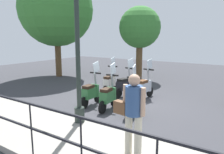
# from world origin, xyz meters

# --- Properties ---
(ground_plane) EXTENTS (28.00, 28.00, 0.00)m
(ground_plane) POSITION_xyz_m (0.00, 0.00, 0.00)
(ground_plane) COLOR #38383D
(promenade_walkway) EXTENTS (2.20, 20.00, 0.15)m
(promenade_walkway) POSITION_xyz_m (-3.15, 0.00, 0.07)
(promenade_walkway) COLOR gray
(promenade_walkway) RESTS_ON ground_plane
(fence_railing) EXTENTS (0.04, 16.03, 1.07)m
(fence_railing) POSITION_xyz_m (-4.20, 0.00, 0.89)
(fence_railing) COLOR black
(fence_railing) RESTS_ON promenade_walkway
(lamp_post_near) EXTENTS (0.26, 0.90, 4.25)m
(lamp_post_near) POSITION_xyz_m (-2.40, -0.18, 2.03)
(lamp_post_near) COLOR #232D28
(lamp_post_near) RESTS_ON promenade_walkway
(pedestrian_with_bag) EXTENTS (0.36, 0.66, 1.59)m
(pedestrian_with_bag) POSITION_xyz_m (-3.11, -2.16, 1.08)
(pedestrian_with_bag) COLOR beige
(pedestrian_with_bag) RESTS_ON promenade_walkway
(tree_large) EXTENTS (4.33, 4.33, 6.15)m
(tree_large) POSITION_xyz_m (2.69, 6.07, 3.97)
(tree_large) COLOR brown
(tree_large) RESTS_ON ground_plane
(tree_distant) EXTENTS (2.31, 2.31, 4.07)m
(tree_distant) POSITION_xyz_m (4.65, 1.60, 2.87)
(tree_distant) COLOR brown
(tree_distant) RESTS_ON ground_plane
(scooter_near_0) EXTENTS (1.21, 0.52, 1.54)m
(scooter_near_0) POSITION_xyz_m (-0.79, -0.88, 0.48)
(scooter_near_0) COLOR black
(scooter_near_0) RESTS_ON ground_plane
(scooter_near_1) EXTENTS (1.23, 0.44, 1.54)m
(scooter_near_1) POSITION_xyz_m (-0.81, -0.03, 0.48)
(scooter_near_1) COLOR black
(scooter_near_1) RESTS_ON ground_plane
(scooter_near_2) EXTENTS (1.23, 0.44, 1.54)m
(scooter_near_2) POSITION_xyz_m (-0.76, 0.74, 0.48)
(scooter_near_2) COLOR black
(scooter_near_2) RESTS_ON ground_plane
(scooter_far_0) EXTENTS (1.23, 0.44, 1.54)m
(scooter_far_0) POSITION_xyz_m (1.04, -0.46, 0.48)
(scooter_far_0) COLOR black
(scooter_far_0) RESTS_ON ground_plane
(scooter_far_1) EXTENTS (1.22, 0.49, 1.54)m
(scooter_far_1) POSITION_xyz_m (0.92, 0.35, 0.48)
(scooter_far_1) COLOR black
(scooter_far_1) RESTS_ON ground_plane
(scooter_far_2) EXTENTS (1.23, 0.45, 1.54)m
(scooter_far_2) POSITION_xyz_m (1.03, 1.17, 0.48)
(scooter_far_2) COLOR black
(scooter_far_2) RESTS_ON ground_plane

